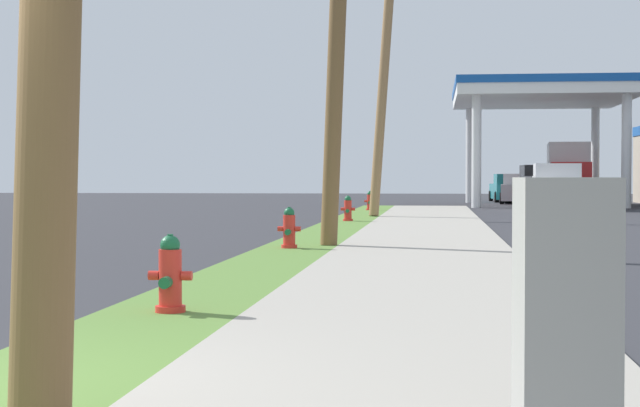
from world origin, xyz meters
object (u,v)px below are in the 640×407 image
object	(u,v)px
utility_pole_midground	(338,10)
utility_pole_background	(384,65)
truck_black_at_far_bay	(544,188)
fire_hydrant_nearest	(170,278)
truck_white_at_forecourt	(555,188)
car_teal_by_near_pump	(509,189)
fire_hydrant_third	(348,210)
fire_hydrant_fourth	(370,202)
truck_red_on_apron	(568,175)
utility_cabinet	(564,321)
fire_hydrant_second	(289,230)
car_silver_by_far_pump	(519,190)

from	to	relation	value
utility_pole_midground	utility_pole_background	bearing A→B (deg)	89.46
truck_black_at_far_bay	utility_pole_background	bearing A→B (deg)	-115.60
fire_hydrant_nearest	truck_white_at_forecourt	xyz separation A→B (m)	(7.62, 34.75, 0.47)
car_teal_by_near_pump	fire_hydrant_third	bearing A→B (deg)	-103.21
fire_hydrant_fourth	fire_hydrant_third	bearing A→B (deg)	-90.09
truck_red_on_apron	fire_hydrant_third	bearing A→B (deg)	-112.82
utility_cabinet	truck_red_on_apron	distance (m)	46.51
fire_hydrant_third	utility_cabinet	xyz separation A→B (m)	(3.16, -24.51, 0.28)
fire_hydrant_third	fire_hydrant_fourth	bearing A→B (deg)	89.91
fire_hydrant_nearest	fire_hydrant_fourth	xyz separation A→B (m)	(-0.02, 29.78, 0.00)
truck_white_at_forecourt	car_teal_by_near_pump	bearing A→B (deg)	93.91
car_teal_by_near_pump	truck_red_on_apron	world-z (taller)	truck_red_on_apron
fire_hydrant_third	fire_hydrant_second	bearing A→B (deg)	-90.44
truck_black_at_far_bay	utility_cabinet	bearing A→B (deg)	-95.90
utility_pole_midground	utility_pole_background	xyz separation A→B (m)	(0.14, 14.64, 0.56)
utility_pole_background	truck_white_at_forecourt	distance (m)	13.23
truck_red_on_apron	fire_hydrant_second	bearing A→B (deg)	-105.57
utility_pole_background	fire_hydrant_second	bearing A→B (deg)	-93.48
fire_hydrant_second	utility_cabinet	size ratio (longest dim) A/B	0.58
fire_hydrant_second	truck_white_at_forecourt	distance (m)	27.17
utility_pole_background	truck_white_at_forecourt	xyz separation A→B (m)	(6.80, 10.55, -4.19)
fire_hydrant_second	fire_hydrant_fourth	size ratio (longest dim) A/B	1.00
fire_hydrant_third	utility_pole_background	xyz separation A→B (m)	(0.85, 4.13, 4.66)
utility_cabinet	fire_hydrant_second	bearing A→B (deg)	103.85
fire_hydrant_third	car_teal_by_near_pump	distance (m)	29.35
fire_hydrant_third	utility_pole_background	size ratio (longest dim) A/B	0.08
utility_cabinet	car_silver_by_far_pump	bearing A→B (deg)	85.62
fire_hydrant_second	truck_white_at_forecourt	xyz separation A→B (m)	(7.74, 26.04, 0.47)
car_teal_by_near_pump	car_silver_by_far_pump	distance (m)	3.51
truck_red_on_apron	fire_hydrant_fourth	bearing A→B (deg)	-127.36
fire_hydrant_fourth	truck_red_on_apron	xyz separation A→B (m)	(9.08, 11.90, 1.04)
fire_hydrant_fourth	truck_white_at_forecourt	bearing A→B (deg)	33.05
fire_hydrant_nearest	fire_hydrant_fourth	bearing A→B (deg)	90.03
fire_hydrant_third	fire_hydrant_fourth	size ratio (longest dim) A/B	1.00
fire_hydrant_fourth	car_silver_by_far_pump	world-z (taller)	car_silver_by_far_pump
fire_hydrant_second	utility_pole_background	bearing A→B (deg)	86.52
fire_hydrant_fourth	utility_pole_midground	bearing A→B (deg)	-88.02
truck_black_at_far_bay	truck_white_at_forecourt	bearing A→B (deg)	-88.42
utility_cabinet	truck_white_at_forecourt	size ratio (longest dim) A/B	0.23
car_silver_by_far_pump	truck_black_at_far_bay	xyz separation A→B (m)	(0.60, -6.95, 0.19)
truck_white_at_forecourt	truck_red_on_apron	xyz separation A→B (m)	(1.44, 6.93, 0.57)
fire_hydrant_fourth	utility_pole_midground	size ratio (longest dim) A/B	0.09
fire_hydrant_second	car_silver_by_far_pump	world-z (taller)	car_silver_by_far_pump
fire_hydrant_second	truck_black_at_far_bay	bearing A→B (deg)	75.46
fire_hydrant_nearest	truck_red_on_apron	bearing A→B (deg)	77.73
fire_hydrant_third	utility_cabinet	world-z (taller)	utility_cabinet
car_teal_by_near_pump	truck_red_on_apron	distance (m)	7.40
fire_hydrant_second	truck_red_on_apron	distance (m)	34.24
utility_pole_midground	truck_black_at_far_bay	distance (m)	29.66
fire_hydrant_nearest	utility_cabinet	world-z (taller)	utility_cabinet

